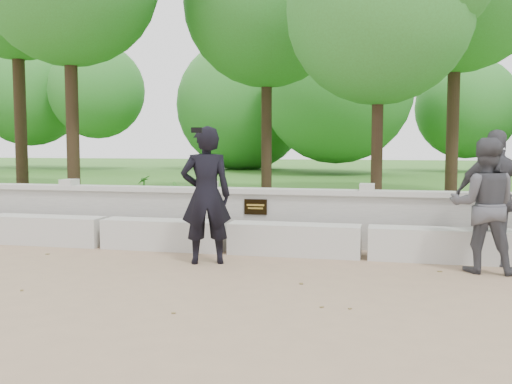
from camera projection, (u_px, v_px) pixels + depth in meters
The scene contains 10 objects.
ground at pixel (183, 282), 6.61m from camera, with size 80.00×80.00×0.00m, color #977A5C.
lawn at pixel (320, 186), 20.20m from camera, with size 40.00×22.00×0.25m, color #366D1C.
concrete_bench at pixel (227, 237), 8.44m from camera, with size 11.90×0.45×0.45m.
parapet_wall at pixel (239, 215), 9.10m from camera, with size 12.50×0.35×0.90m.
man_main at pixel (206, 195), 7.58m from camera, with size 0.78×0.72×1.83m.
visitor_left at pixel (484, 205), 7.07m from camera, with size 0.86×0.70×1.67m.
visitor_right at pixel (496, 198), 7.47m from camera, with size 1.14×0.81×1.79m.
shrub_a at pixel (175, 196), 11.73m from camera, with size 0.30×0.21×0.58m, color #326E25.
shrub_b at pixel (192, 196), 11.43m from camera, with size 0.34×0.28×0.62m, color #326E25.
shrub_d at pixel (144, 189), 13.10m from camera, with size 0.35×0.32×0.63m, color #326E25.
Camera 1 is at (2.28, -6.15, 1.59)m, focal length 40.00 mm.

